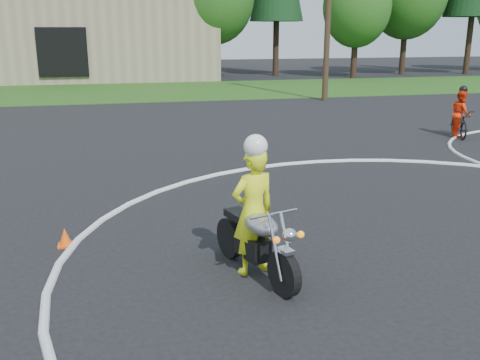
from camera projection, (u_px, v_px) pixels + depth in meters
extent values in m
cube|color=#1E4714|center=(204.00, 90.00, 30.69)|extent=(120.00, 10.00, 0.02)
torus|color=silver|center=(458.00, 253.00, 8.18)|extent=(12.12, 12.12, 0.12)
cylinder|color=black|center=(284.00, 274.00, 6.80)|extent=(0.30, 0.62, 0.61)
cylinder|color=black|center=(230.00, 238.00, 7.99)|extent=(0.30, 0.62, 0.61)
cube|color=black|center=(253.00, 246.00, 7.41)|extent=(0.44, 0.62, 0.30)
ellipsoid|color=#9F9EA3|center=(261.00, 225.00, 7.14)|extent=(0.54, 0.73, 0.28)
cube|color=black|center=(242.00, 216.00, 7.57)|extent=(0.43, 0.66, 0.10)
cylinder|color=silver|center=(275.00, 247.00, 6.73)|extent=(0.15, 0.36, 0.82)
cylinder|color=silver|center=(287.00, 244.00, 6.82)|extent=(0.15, 0.36, 0.82)
cube|color=silver|center=(286.00, 251.00, 6.70)|extent=(0.20, 0.26, 0.05)
cylinder|color=silver|center=(274.00, 214.00, 6.82)|extent=(0.69, 0.24, 0.04)
sphere|color=white|center=(290.00, 235.00, 6.57)|extent=(0.18, 0.18, 0.18)
sphere|color=#E05C0B|center=(276.00, 240.00, 6.51)|extent=(0.09, 0.09, 0.09)
sphere|color=orange|center=(301.00, 234.00, 6.68)|extent=(0.09, 0.09, 0.09)
cylinder|color=silver|center=(248.00, 241.00, 7.85)|extent=(0.32, 0.80, 0.08)
imported|color=#E9F81A|center=(253.00, 211.00, 7.33)|extent=(0.75, 0.60, 1.80)
sphere|color=white|center=(256.00, 146.00, 7.04)|extent=(0.32, 0.32, 0.32)
imported|color=black|center=(460.00, 123.00, 17.12)|extent=(1.13, 1.79, 0.89)
imported|color=#FC330D|center=(461.00, 114.00, 17.04)|extent=(0.77, 0.87, 1.48)
sphere|color=black|center=(463.00, 90.00, 16.83)|extent=(0.26, 0.26, 0.26)
cone|color=#FF540D|center=(65.00, 237.00, 8.43)|extent=(0.22, 0.22, 0.30)
cube|color=#FF540D|center=(66.00, 245.00, 8.46)|extent=(0.24, 0.24, 0.03)
cube|color=black|center=(62.00, 52.00, 33.01)|extent=(3.00, 0.16, 3.00)
cylinder|color=#382619|center=(215.00, 55.00, 37.26)|extent=(0.44, 0.44, 3.24)
cylinder|color=#382619|center=(276.00, 49.00, 40.13)|extent=(0.44, 0.44, 3.96)
cylinder|color=#382619|center=(354.00, 57.00, 38.55)|extent=(0.44, 0.44, 2.88)
ellipsoid|color=#1E5116|center=(357.00, 6.00, 37.60)|extent=(4.80, 4.80, 5.76)
cylinder|color=#382619|center=(403.00, 51.00, 41.42)|extent=(0.44, 0.44, 3.60)
cylinder|color=#382619|center=(468.00, 46.00, 41.47)|extent=(0.44, 0.44, 4.32)
cylinder|color=#382619|center=(157.00, 58.00, 37.38)|extent=(0.44, 0.44, 2.88)
ellipsoid|color=#1E5116|center=(154.00, 5.00, 36.43)|extent=(4.80, 4.80, 5.76)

